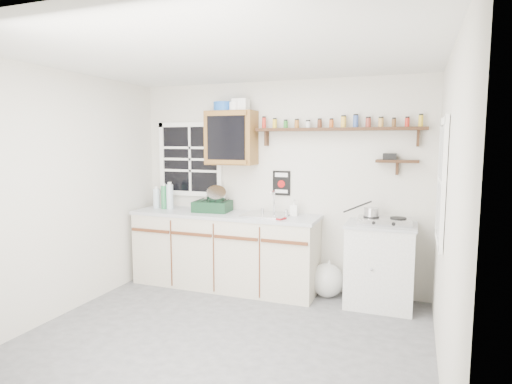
# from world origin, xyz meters

# --- Properties ---
(room) EXTENTS (3.64, 3.24, 2.54)m
(room) POSITION_xyz_m (0.00, 0.00, 1.25)
(room) COLOR #4C4C4F
(room) RESTS_ON ground
(main_cabinet) EXTENTS (2.31, 0.63, 0.92)m
(main_cabinet) POSITION_xyz_m (-0.58, 1.30, 0.46)
(main_cabinet) COLOR #BFB49E
(main_cabinet) RESTS_ON floor
(right_cabinet) EXTENTS (0.73, 0.57, 0.91)m
(right_cabinet) POSITION_xyz_m (1.25, 1.32, 0.46)
(right_cabinet) COLOR #BABAB3
(right_cabinet) RESTS_ON floor
(sink) EXTENTS (0.52, 0.44, 0.29)m
(sink) POSITION_xyz_m (-0.05, 1.30, 0.93)
(sink) COLOR #B9BABE
(sink) RESTS_ON main_cabinet
(upper_cabinet) EXTENTS (0.60, 0.32, 0.65)m
(upper_cabinet) POSITION_xyz_m (-0.55, 1.44, 1.82)
(upper_cabinet) COLOR brown
(upper_cabinet) RESTS_ON wall_back
(upper_cabinet_clutter) EXTENTS (0.44, 0.24, 0.14)m
(upper_cabinet_clutter) POSITION_xyz_m (-0.56, 1.44, 2.21)
(upper_cabinet_clutter) COLOR #1A52AE
(upper_cabinet_clutter) RESTS_ON upper_cabinet
(spice_shelf) EXTENTS (1.91, 0.18, 0.35)m
(spice_shelf) POSITION_xyz_m (0.73, 1.51, 1.93)
(spice_shelf) COLOR black
(spice_shelf) RESTS_ON wall_back
(secondary_shelf) EXTENTS (0.45, 0.16, 0.24)m
(secondary_shelf) POSITION_xyz_m (1.36, 1.52, 1.58)
(secondary_shelf) COLOR black
(secondary_shelf) RESTS_ON wall_back
(warning_sign) EXTENTS (0.22, 0.02, 0.30)m
(warning_sign) POSITION_xyz_m (0.05, 1.59, 1.28)
(warning_sign) COLOR black
(warning_sign) RESTS_ON wall_back
(window_back) EXTENTS (0.93, 0.03, 0.98)m
(window_back) POSITION_xyz_m (-1.20, 1.59, 1.55)
(window_back) COLOR black
(window_back) RESTS_ON wall_back
(window_right) EXTENTS (0.03, 0.78, 1.08)m
(window_right) POSITION_xyz_m (1.79, 0.55, 1.45)
(window_right) COLOR black
(window_right) RESTS_ON wall_back
(water_bottles) EXTENTS (0.29, 0.09, 0.35)m
(water_bottles) POSITION_xyz_m (-1.45, 1.33, 1.07)
(water_bottles) COLOR silver
(water_bottles) RESTS_ON main_cabinet
(dish_rack) EXTENTS (0.47, 0.37, 0.33)m
(dish_rack) POSITION_xyz_m (-0.75, 1.35, 1.03)
(dish_rack) COLOR black
(dish_rack) RESTS_ON main_cabinet
(soap_bottle) EXTENTS (0.09, 0.09, 0.19)m
(soap_bottle) POSITION_xyz_m (0.26, 1.41, 1.02)
(soap_bottle) COLOR white
(soap_bottle) RESTS_ON main_cabinet
(rag) EXTENTS (0.17, 0.16, 0.02)m
(rag) POSITION_xyz_m (0.16, 1.14, 0.93)
(rag) COLOR maroon
(rag) RESTS_ON main_cabinet
(hotplate) EXTENTS (0.57, 0.33, 0.08)m
(hotplate) POSITION_xyz_m (1.28, 1.31, 0.95)
(hotplate) COLOR #B9BABE
(hotplate) RESTS_ON right_cabinet
(saucepan) EXTENTS (0.40, 0.19, 0.17)m
(saucepan) POSITION_xyz_m (1.14, 1.31, 1.03)
(saucepan) COLOR #B9BABE
(saucepan) RESTS_ON hotplate
(trash_bag) EXTENTS (0.40, 0.36, 0.46)m
(trash_bag) POSITION_xyz_m (0.66, 1.40, 0.20)
(trash_bag) COLOR silver
(trash_bag) RESTS_ON floor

